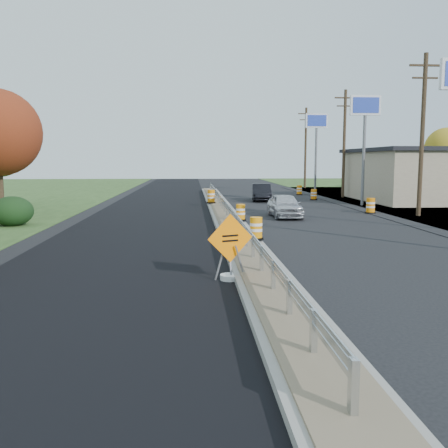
{
  "coord_description": "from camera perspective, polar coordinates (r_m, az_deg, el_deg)",
  "views": [
    {
      "loc": [
        -1.95,
        -19.65,
        3.31
      ],
      "look_at": [
        -0.83,
        -2.45,
        1.1
      ],
      "focal_mm": 40.0,
      "sensor_mm": 36.0,
      "label": 1
    }
  ],
  "objects": [
    {
      "name": "car_dark_mid",
      "position": [
        41.01,
        4.3,
        3.63
      ],
      "size": [
        1.86,
        4.33,
        1.39
      ],
      "primitive_type": "imported",
      "rotation": [
        0.0,
        0.0,
        -0.09
      ],
      "color": "black",
      "rests_on": "ground"
    },
    {
      "name": "barrel_shoulder_far",
      "position": [
        48.53,
        8.61,
        3.83
      ],
      "size": [
        0.62,
        0.62,
        0.91
      ],
      "color": "black",
      "rests_on": "ground"
    },
    {
      "name": "utility_pole_smid",
      "position": [
        31.69,
        21.73,
        9.74
      ],
      "size": [
        1.9,
        0.26,
        9.4
      ],
      "color": "#473523",
      "rests_on": "ground"
    },
    {
      "name": "median",
      "position": [
        27.9,
        0.31,
        0.72
      ],
      "size": [
        1.6,
        55.0,
        0.23
      ],
      "color": "gray",
      "rests_on": "ground"
    },
    {
      "name": "barrel_median_near",
      "position": [
        19.48,
        3.68,
        -0.55
      ],
      "size": [
        0.6,
        0.6,
        0.88
      ],
      "color": "black",
      "rests_on": "median"
    },
    {
      "name": "ground",
      "position": [
        20.02,
        1.92,
        -2.21
      ],
      "size": [
        140.0,
        140.0,
        0.0
      ],
      "primitive_type": "plane",
      "color": "black",
      "rests_on": "ground"
    },
    {
      "name": "caution_sign",
      "position": [
        13.83,
        0.71,
        -4.54
      ],
      "size": [
        1.27,
        0.56,
        1.86
      ],
      "rotation": [
        0.0,
        0.0,
        0.37
      ],
      "color": "white",
      "rests_on": "ground"
    },
    {
      "name": "hedge_north",
      "position": [
        27.32,
        -23.06,
        1.37
      ],
      "size": [
        2.09,
        2.09,
        1.52
      ],
      "primitive_type": "ellipsoid",
      "color": "black",
      "rests_on": "ground"
    },
    {
      "name": "barrel_shoulder_mid",
      "position": [
        42.41,
        10.22,
        3.3
      ],
      "size": [
        0.61,
        0.61,
        0.9
      ],
      "color": "black",
      "rests_on": "ground"
    },
    {
      "name": "tree_far_yellow",
      "position": [
        60.5,
        24.03,
        7.85
      ],
      "size": [
        4.62,
        4.62,
        6.86
      ],
      "color": "#473523",
      "rests_on": "ground"
    },
    {
      "name": "pylon_sign_mid",
      "position": [
        37.89,
        15.82,
        11.83
      ],
      "size": [
        2.2,
        0.3,
        7.9
      ],
      "color": "slate",
      "rests_on": "ground"
    },
    {
      "name": "barrel_shoulder_near",
      "position": [
        32.45,
        16.4,
        1.98
      ],
      "size": [
        0.66,
        0.66,
        0.97
      ],
      "color": "black",
      "rests_on": "ground"
    },
    {
      "name": "utility_pole_north",
      "position": [
        60.19,
        9.3,
        8.76
      ],
      "size": [
        1.9,
        0.26,
        9.4
      ],
      "color": "#473523",
      "rests_on": "ground"
    },
    {
      "name": "barrel_median_far",
      "position": [
        35.94,
        -1.48,
        3.13
      ],
      "size": [
        0.65,
        0.65,
        0.96
      ],
      "color": "black",
      "rests_on": "median"
    },
    {
      "name": "pylon_sign_north",
      "position": [
        51.28,
        10.52,
        10.73
      ],
      "size": [
        2.2,
        0.3,
        7.9
      ],
      "color": "slate",
      "rests_on": "ground"
    },
    {
      "name": "barrel_median_mid",
      "position": [
        25.58,
        1.91,
        1.3
      ],
      "size": [
        0.57,
        0.57,
        0.84
      ],
      "color": "black",
      "rests_on": "median"
    },
    {
      "name": "car_silver",
      "position": [
        29.24,
        6.96,
        2.11
      ],
      "size": [
        1.69,
        4.07,
        1.38
      ],
      "primitive_type": "imported",
      "rotation": [
        0.0,
        0.0,
        0.01
      ],
      "color": "silver",
      "rests_on": "ground"
    },
    {
      "name": "utility_pole_nmid",
      "position": [
        45.7,
        13.57,
        9.15
      ],
      "size": [
        1.9,
        0.26,
        9.4
      ],
      "color": "#473523",
      "rests_on": "ground"
    },
    {
      "name": "guardrail",
      "position": [
        28.83,
        0.17,
        2.17
      ],
      "size": [
        0.1,
        46.15,
        0.72
      ],
      "color": "silver",
      "rests_on": "median"
    },
    {
      "name": "milled_overlay",
      "position": [
        29.93,
        -8.39,
        0.89
      ],
      "size": [
        7.2,
        120.0,
        0.01
      ],
      "primitive_type": "cube",
      "color": "black",
      "rests_on": "ground"
    }
  ]
}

